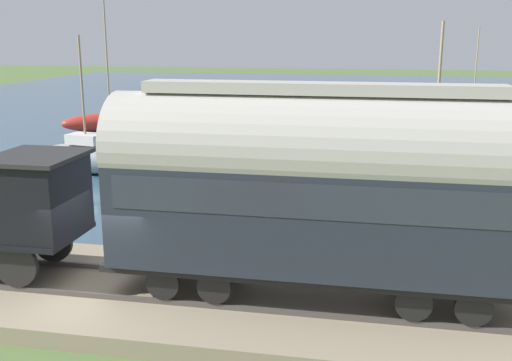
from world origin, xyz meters
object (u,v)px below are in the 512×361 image
Objects in this scene: rowboat_off_pier at (263,176)px; rowboat_near_shore at (284,217)px; sailboat_brown at (430,200)px; sailboat_red at (111,122)px; passenger_coach at (317,183)px; sailboat_gray at (87,157)px; rowboat_far_out at (197,228)px; sailboat_blue at (473,98)px.

rowboat_off_pier is 0.95× the size of rowboat_near_shore.
sailboat_red reaches higher than sailboat_brown.
sailboat_red is at bearing 66.87° from rowboat_near_shore.
rowboat_near_shore is (6.95, 1.72, -2.98)m from passenger_coach.
rowboat_off_pier is at bearing -159.63° from sailboat_red.
passenger_coach is at bearing -173.46° from sailboat_red.
sailboat_brown is at bearing -92.54° from sailboat_gray.
sailboat_red is at bearing 66.92° from rowboat_off_pier.
rowboat_far_out is at bearing 140.28° from sailboat_brown.
sailboat_blue is 38.36m from sailboat_gray.
sailboat_blue is 2.82× the size of rowboat_far_out.
rowboat_near_shore is at bearing 133.71° from sailboat_brown.
sailboat_red is 22.13m from rowboat_far_out.
sailboat_brown is at bearing 136.57° from sailboat_blue.
rowboat_far_out is at bearing 127.56° from sailboat_blue.
sailboat_blue is 32.72m from sailboat_red.
sailboat_red is at bearing -4.31° from rowboat_far_out.
sailboat_blue is at bearing -24.22° from sailboat_gray.
sailboat_blue reaches higher than rowboat_off_pier.
sailboat_gray is at bearing 43.14° from passenger_coach.
rowboat_near_shore is at bearing -108.86° from sailboat_gray.
sailboat_gray is 0.64× the size of sailboat_red.
sailboat_gray is at bearing 109.65° from rowboat_off_pier.
sailboat_brown reaches higher than rowboat_near_shore.
sailboat_brown is (9.10, -3.30, -2.70)m from passenger_coach.
sailboat_blue reaches higher than rowboat_far_out.
sailboat_brown is 23.94m from sailboat_red.
sailboat_gray is at bearing 112.95° from sailboat_blue.
sailboat_gray is 11.42m from rowboat_near_shore.
rowboat_far_out is 0.79× the size of rowboat_near_shore.
passenger_coach is 17.27m from sailboat_gray.
sailboat_gray is 2.12× the size of rowboat_off_pier.
sailboat_gray is 15.38m from sailboat_brown.
passenger_coach is 13.25m from rowboat_off_pier.
sailboat_red reaches higher than rowboat_near_shore.
passenger_coach is 1.51× the size of sailboat_gray.
sailboat_gray is 10.74m from rowboat_far_out.
sailboat_brown is 2.28× the size of rowboat_off_pier.
sailboat_blue is at bearing 9.73° from sailboat_brown.
rowboat_far_out is 3.25m from rowboat_near_shore.
rowboat_off_pier is (7.64, -0.72, -0.03)m from rowboat_far_out.
sailboat_brown is 2.75× the size of rowboat_far_out.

